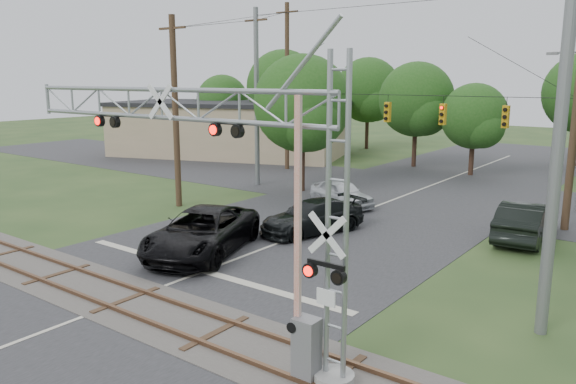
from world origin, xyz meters
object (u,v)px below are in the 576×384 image
Objects in this scene: car_dark at (312,217)px; crossing_gantry at (220,171)px; sedan_silver at (342,193)px; commercial_building at (231,128)px; traffic_signal_span at (403,104)px; pickup_black at (202,232)px.

crossing_gantry is at bearing -49.16° from car_dark.
crossing_gantry is 17.93m from sedan_silver.
traffic_signal_span is at bearing -44.41° from commercial_building.
car_dark reaches higher than sedan_silver.
traffic_signal_span is 14.01m from pickup_black.
car_dark is (1.82, 5.33, -0.16)m from pickup_black.
commercial_building is (-26.13, 28.82, -2.31)m from crossing_gantry.
car_dark is (-4.51, 10.78, -4.02)m from crossing_gantry.
pickup_black is 0.28× the size of commercial_building.
crossing_gantry is at bearing -136.69° from sedan_silver.
crossing_gantry is 12.35m from car_dark.
traffic_signal_span reaches higher than commercial_building.
car_dark is (-0.78, -7.59, -4.91)m from traffic_signal_span.
commercial_building is at bearing 109.76° from pickup_black.
traffic_signal_span is 9.07m from car_dark.
crossing_gantry is at bearing -61.21° from pickup_black.
pickup_black is at bearing -101.39° from traffic_signal_span.
sedan_silver is at bearing 126.10° from car_dark.
pickup_black is 1.51× the size of sedan_silver.
crossing_gantry is 1.79× the size of pickup_black.
pickup_black is at bearing 139.31° from crossing_gantry.
traffic_signal_span reaches higher than pickup_black.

